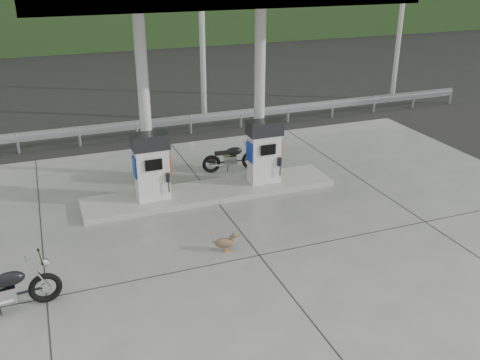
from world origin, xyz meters
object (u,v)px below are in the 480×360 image
object	(u,v)px
gas_pump_left	(152,167)
gas_pump_right	(264,152)
motorcycle_right	(231,158)
motorcycle_left	(6,291)
duck	(225,243)

from	to	relation	value
gas_pump_left	gas_pump_right	size ratio (longest dim) A/B	1.00
gas_pump_left	motorcycle_right	world-z (taller)	gas_pump_left
motorcycle_left	duck	xyz separation A→B (m)	(4.51, 0.63, -0.24)
gas_pump_right	motorcycle_left	distance (m)	7.73
gas_pump_left	motorcycle_right	bearing A→B (deg)	28.13
gas_pump_left	motorcycle_right	distance (m)	3.17
gas_pump_left	duck	size ratio (longest dim) A/B	3.27
gas_pump_right	motorcycle_right	world-z (taller)	gas_pump_right
duck	motorcycle_right	bearing A→B (deg)	89.13
motorcycle_left	duck	distance (m)	4.56
motorcycle_left	motorcycle_right	xyz separation A→B (m)	(6.31, 5.14, -0.04)
motorcycle_left	duck	bearing A→B (deg)	2.11
gas_pump_right	motorcycle_left	size ratio (longest dim) A/B	0.96
motorcycle_right	duck	distance (m)	4.85
motorcycle_right	gas_pump_left	bearing A→B (deg)	-146.82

